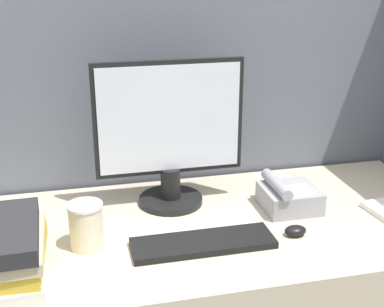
{
  "coord_description": "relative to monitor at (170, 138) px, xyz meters",
  "views": [
    {
      "loc": [
        -0.38,
        -1.03,
        1.5
      ],
      "look_at": [
        -0.04,
        0.39,
        0.96
      ],
      "focal_mm": 50.0,
      "sensor_mm": 36.0,
      "label": 1
    }
  ],
  "objects": [
    {
      "name": "book_stack",
      "position": [
        -0.48,
        -0.33,
        -0.15
      ],
      "size": [
        0.21,
        0.31,
        0.15
      ],
      "color": "silver",
      "rests_on": "desk"
    },
    {
      "name": "cubicle_panel_rear",
      "position": [
        0.08,
        0.22,
        -0.15
      ],
      "size": [
        2.0,
        0.04,
        1.62
      ],
      "color": "slate",
      "rests_on": "ground_plane"
    },
    {
      "name": "desk_telephone",
      "position": [
        0.36,
        -0.13,
        -0.18
      ],
      "size": [
        0.17,
        0.18,
        0.11
      ],
      "color": "#99999E",
      "rests_on": "desk"
    },
    {
      "name": "keyboard",
      "position": [
        0.03,
        -0.3,
        -0.21
      ],
      "size": [
        0.4,
        0.12,
        0.02
      ],
      "color": "black",
      "rests_on": "desk"
    },
    {
      "name": "monitor",
      "position": [
        0.0,
        0.0,
        0.0
      ],
      "size": [
        0.47,
        0.21,
        0.47
      ],
      "color": "black",
      "rests_on": "desk"
    },
    {
      "name": "mouse",
      "position": [
        0.31,
        -0.3,
        -0.21
      ],
      "size": [
        0.06,
        0.05,
        0.03
      ],
      "color": "black",
      "rests_on": "desk"
    },
    {
      "name": "coffee_cup",
      "position": [
        -0.28,
        -0.23,
        -0.16
      ],
      "size": [
        0.1,
        0.1,
        0.13
      ],
      "color": "beige",
      "rests_on": "desk"
    }
  ]
}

